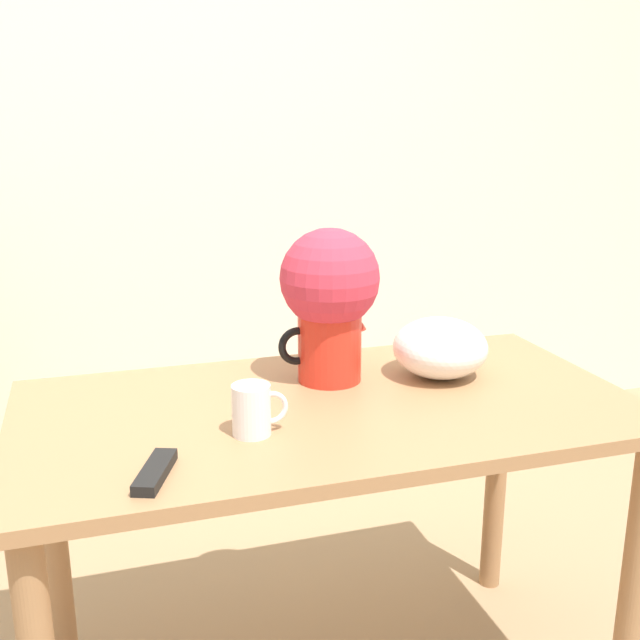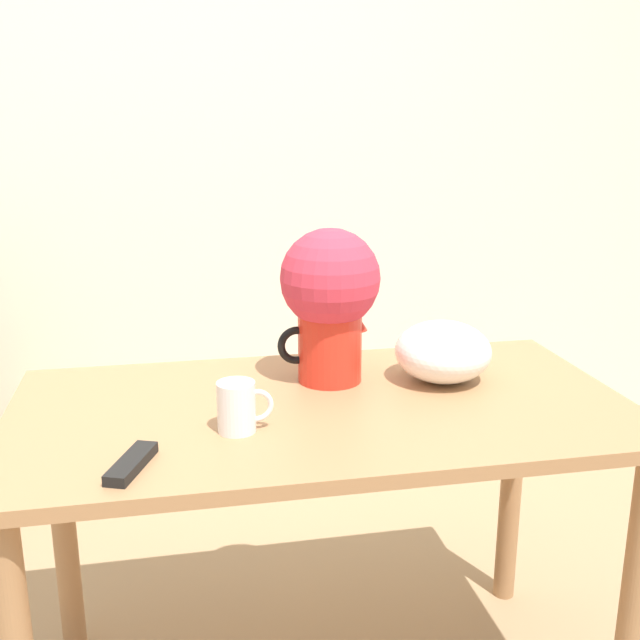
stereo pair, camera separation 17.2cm
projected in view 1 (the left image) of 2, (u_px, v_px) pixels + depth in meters
wall_back at (162, 134)px, 2.89m from camera, size 8.00×0.05×2.60m
table at (329, 453)px, 1.66m from camera, size 1.34×0.71×0.77m
flower_vase at (330, 295)px, 1.72m from camera, size 0.24×0.23×0.36m
coffee_mug at (253, 410)px, 1.46m from camera, size 0.11×0.08×0.10m
white_bowl at (440, 348)px, 1.78m from camera, size 0.23×0.23×0.14m
remote_control at (155, 472)px, 1.29m from camera, size 0.09×0.15×0.02m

